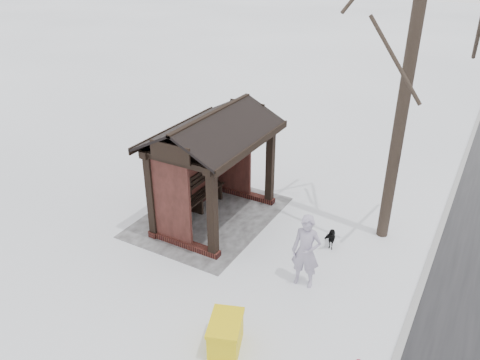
# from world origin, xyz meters

# --- Properties ---
(ground) EXTENTS (120.00, 120.00, 0.00)m
(ground) POSITION_xyz_m (0.00, 0.00, 0.00)
(ground) COLOR white
(ground) RESTS_ON ground
(kerb) EXTENTS (120.00, 0.15, 0.06)m
(kerb) POSITION_xyz_m (0.00, 5.50, 0.01)
(kerb) COLOR gray
(kerb) RESTS_ON ground
(trampled_patch) EXTENTS (4.20, 3.20, 0.02)m
(trampled_patch) POSITION_xyz_m (0.00, -0.20, 0.01)
(trampled_patch) COLOR gray
(trampled_patch) RESTS_ON ground
(bus_shelter) EXTENTS (3.60, 2.40, 3.09)m
(bus_shelter) POSITION_xyz_m (0.00, -0.16, 2.17)
(bus_shelter) COLOR #3C1816
(bus_shelter) RESTS_ON ground
(pedestrian) EXTENTS (0.48, 0.68, 1.74)m
(pedestrian) POSITION_xyz_m (1.35, 3.19, 0.87)
(pedestrian) COLOR #9C93AD
(pedestrian) RESTS_ON ground
(dog) EXTENTS (0.65, 0.46, 0.50)m
(dog) POSITION_xyz_m (-0.35, 3.16, 0.25)
(dog) COLOR black
(dog) RESTS_ON ground
(grit_bin) EXTENTS (1.01, 0.85, 0.66)m
(grit_bin) POSITION_xyz_m (3.81, 2.65, 0.33)
(grit_bin) COLOR gold
(grit_bin) RESTS_ON ground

